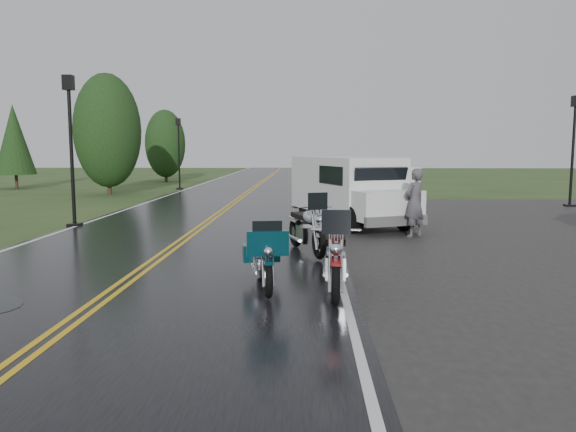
{
  "coord_description": "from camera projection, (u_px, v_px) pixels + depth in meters",
  "views": [
    {
      "loc": [
        3.2,
        -9.45,
        2.38
      ],
      "look_at": [
        2.8,
        2.0,
        1.0
      ],
      "focal_mm": 35.0,
      "sensor_mm": 36.0,
      "label": 1
    }
  ],
  "objects": [
    {
      "name": "tree_left_mid",
      "position": [
        108.0,
        143.0,
        28.86
      ],
      "size": [
        3.4,
        3.4,
        5.31
      ],
      "primitive_type": null,
      "color": "#1E3D19",
      "rests_on": "ground"
    },
    {
      "name": "pine_left_far",
      "position": [
        15.0,
        148.0,
        33.17
      ],
      "size": [
        2.33,
        2.33,
        4.86
      ],
      "primitive_type": null,
      "color": "#1E3D19",
      "rests_on": "ground"
    },
    {
      "name": "tree_left_far",
      "position": [
        165.0,
        151.0,
        40.25
      ],
      "size": [
        2.86,
        2.86,
        4.4
      ],
      "primitive_type": null,
      "color": "#1E3D19",
      "rests_on": "ground"
    },
    {
      "name": "ground",
      "position": [
        124.0,
        286.0,
        9.77
      ],
      "size": [
        120.0,
        120.0,
        0.0
      ],
      "primitive_type": "plane",
      "color": "#2D471E",
      "rests_on": "ground"
    },
    {
      "name": "road",
      "position": [
        216.0,
        216.0,
        19.69
      ],
      "size": [
        8.0,
        100.0,
        0.04
      ],
      "primitive_type": "cube",
      "color": "black",
      "rests_on": "ground"
    },
    {
      "name": "motorcycle_teal",
      "position": [
        268.0,
        264.0,
        8.7
      ],
      "size": [
        1.06,
        2.14,
        1.21
      ],
      "primitive_type": null,
      "rotation": [
        0.0,
        0.0,
        0.16
      ],
      "color": "#052D38",
      "rests_on": "ground"
    },
    {
      "name": "motorcycle_red",
      "position": [
        336.0,
        263.0,
        8.24
      ],
      "size": [
        0.97,
        2.41,
        1.4
      ],
      "primitive_type": null,
      "rotation": [
        0.0,
        0.0,
        -0.05
      ],
      "color": "#590A0A",
      "rests_on": "ground"
    },
    {
      "name": "person_at_van",
      "position": [
        415.0,
        204.0,
        14.91
      ],
      "size": [
        0.79,
        0.76,
        1.83
      ],
      "primitive_type": "imported",
      "rotation": [
        0.0,
        0.0,
        3.84
      ],
      "color": "#4C4B50",
      "rests_on": "ground"
    },
    {
      "name": "van_white",
      "position": [
        354.0,
        196.0,
        15.53
      ],
      "size": [
        4.06,
        5.87,
        2.16
      ],
      "primitive_type": null,
      "rotation": [
        0.0,
        0.0,
        0.4
      ],
      "color": "white",
      "rests_on": "ground"
    },
    {
      "name": "lamp_post_far_right",
      "position": [
        573.0,
        151.0,
        22.69
      ],
      "size": [
        0.39,
        0.39,
        4.54
      ],
      "primitive_type": null,
      "color": "black",
      "rests_on": "ground"
    },
    {
      "name": "lamp_post_far_left",
      "position": [
        179.0,
        154.0,
        32.57
      ],
      "size": [
        0.36,
        0.36,
        4.16
      ],
      "primitive_type": null,
      "color": "black",
      "rests_on": "ground"
    },
    {
      "name": "lamp_post_near_left",
      "position": [
        71.0,
        151.0,
        16.87
      ],
      "size": [
        0.39,
        0.39,
        4.6
      ],
      "primitive_type": null,
      "color": "black",
      "rests_on": "ground"
    },
    {
      "name": "motorcycle_silver",
      "position": [
        319.0,
        230.0,
        11.71
      ],
      "size": [
        1.53,
        2.49,
        1.38
      ],
      "primitive_type": null,
      "rotation": [
        0.0,
        0.0,
        0.31
      ],
      "color": "#A5A8AC",
      "rests_on": "ground"
    }
  ]
}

